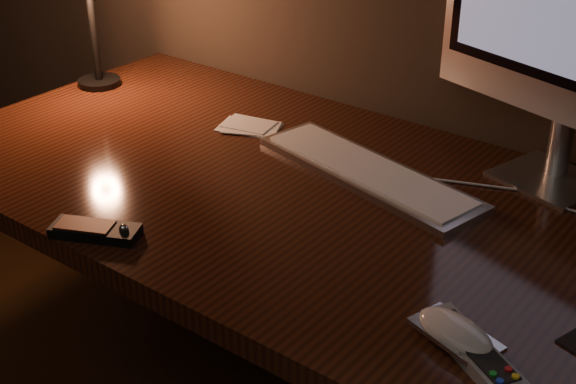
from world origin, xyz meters
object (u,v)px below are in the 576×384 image
Objects in this scene: mouse at (455,335)px; media_remote at (95,230)px; keyboard at (368,172)px; desk at (351,245)px; tv_remote at (474,352)px.

media_remote is at bearing -152.39° from mouse.
keyboard is 0.49m from media_remote.
media_remote is (-0.57, -0.11, -0.00)m from mouse.
mouse reaches higher than keyboard.
desk is at bearing 35.07° from media_remote.
keyboard is 2.57× the size of tv_remote.
media_remote is at bearing -105.19° from keyboard.
tv_remote is (0.03, -0.01, -0.00)m from mouse.
keyboard is 3.12× the size of media_remote.
keyboard is (0.00, 0.04, 0.14)m from desk.
mouse is at bearing -31.40° from keyboard.
media_remote reaches higher than keyboard.
media_remote is at bearing -140.93° from tv_remote.
desk is 3.44× the size of keyboard.
mouse is (0.34, -0.33, 0.00)m from keyboard.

